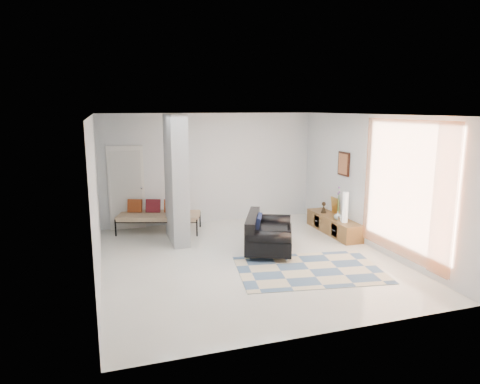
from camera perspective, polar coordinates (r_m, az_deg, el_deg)
name	(u,v)px	position (r m, az deg, el deg)	size (l,w,h in m)	color
floor	(247,259)	(8.53, 0.96, -8.91)	(6.00, 6.00, 0.00)	beige
ceiling	(248,115)	(8.01, 1.03, 10.25)	(6.00, 6.00, 0.00)	white
wall_back	(210,168)	(11.00, -4.03, 3.16)	(6.00, 6.00, 0.00)	silver
wall_front	(324,232)	(5.48, 11.16, -5.24)	(6.00, 6.00, 0.00)	silver
wall_left	(96,198)	(7.74, -18.67, -0.81)	(6.00, 6.00, 0.00)	silver
wall_right	(371,182)	(9.40, 17.09, 1.31)	(6.00, 6.00, 0.00)	silver
partition_column	(176,179)	(9.43, -8.50, 1.72)	(0.35, 1.20, 2.80)	#9CA0A3
hallway_door	(126,188)	(10.73, -14.91, 0.55)	(0.85, 0.06, 2.04)	white
curtain	(405,189)	(8.44, 21.09, 0.32)	(2.55, 2.55, 0.00)	orange
wall_art	(344,164)	(10.22, 13.67, 3.67)	(0.04, 0.45, 0.55)	black
media_console	(333,225)	(10.40, 12.35, -4.27)	(0.45, 1.89, 0.80)	brown
loveseat	(267,234)	(8.91, 3.56, -5.62)	(1.45, 1.77, 0.76)	silver
daybed	(158,215)	(10.44, -10.85, -2.98)	(2.07, 1.36, 0.77)	black
area_rug	(309,270)	(8.08, 9.21, -10.17)	(2.60, 1.74, 0.01)	beige
cylinder_lamp	(345,207)	(9.84, 13.85, -1.99)	(0.13, 0.13, 0.69)	beige
bronze_figurine	(324,207)	(10.64, 11.09, -2.04)	(0.14, 0.14, 0.27)	#2E2214
vase	(338,216)	(10.09, 12.92, -3.08)	(0.18, 0.18, 0.19)	white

